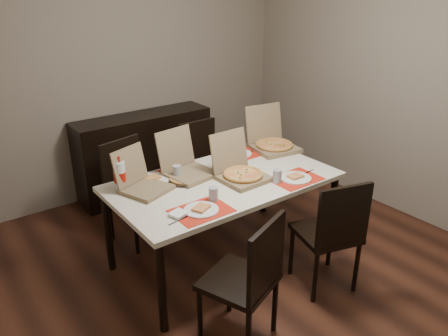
{
  "coord_description": "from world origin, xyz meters",
  "views": [
    {
      "loc": [
        -1.99,
        -2.36,
        2.21
      ],
      "look_at": [
        -0.09,
        0.19,
        0.85
      ],
      "focal_mm": 35.0,
      "sensor_mm": 36.0,
      "label": 1
    }
  ],
  "objects": [
    {
      "name": "napkin_loose",
      "position": [
        -0.08,
        0.08,
        0.76
      ],
      "size": [
        0.15,
        0.15,
        0.02
      ],
      "primitive_type": "cube",
      "rotation": [
        0.0,
        0.0,
        1.16
      ],
      "color": "white",
      "rests_on": "dining_table"
    },
    {
      "name": "soda_bottle",
      "position": [
        -0.83,
        0.5,
        0.87
      ],
      "size": [
        0.09,
        0.09,
        0.28
      ],
      "color": "silver",
      "rests_on": "dining_table"
    },
    {
      "name": "pizza_box_right",
      "position": [
        0.69,
        0.47,
        0.81
      ],
      "size": [
        0.45,
        0.48,
        0.39
      ],
      "color": "brown",
      "rests_on": "dining_table"
    },
    {
      "name": "dining_table",
      "position": [
        -0.09,
        0.19,
        0.68
      ],
      "size": [
        1.8,
        1.0,
        0.75
      ],
      "color": "beige",
      "rests_on": "ground"
    },
    {
      "name": "setting_near_left",
      "position": [
        -0.51,
        -0.12,
        0.77
      ],
      "size": [
        0.48,
        0.3,
        0.11
      ],
      "color": "red",
      "rests_on": "dining_table"
    },
    {
      "name": "setting_far_right",
      "position": [
        0.31,
        0.51,
        0.77
      ],
      "size": [
        0.48,
        0.3,
        0.11
      ],
      "color": "red",
      "rests_on": "dining_table"
    },
    {
      "name": "pizza_box_center",
      "position": [
        0.03,
        0.12,
        0.81
      ],
      "size": [
        0.37,
        0.41,
        0.36
      ],
      "color": "brown",
      "rests_on": "dining_table"
    },
    {
      "name": "setting_far_left",
      "position": [
        -0.54,
        0.5,
        0.77
      ],
      "size": [
        0.45,
        0.3,
        0.11
      ],
      "color": "red",
      "rests_on": "dining_table"
    },
    {
      "name": "pizza_box_left",
      "position": [
        -0.7,
        0.41,
        0.81
      ],
      "size": [
        0.41,
        0.44,
        0.32
      ],
      "color": "brown",
      "rests_on": "dining_table"
    },
    {
      "name": "chair_near_right",
      "position": [
        0.32,
        -0.61,
        0.51
      ],
      "size": [
        0.52,
        0.52,
        0.93
      ],
      "color": "black",
      "rests_on": "ground"
    },
    {
      "name": "chair_near_left",
      "position": [
        -0.53,
        -0.66,
        0.51
      ],
      "size": [
        0.54,
        0.54,
        0.93
      ],
      "color": "black",
      "rests_on": "ground"
    },
    {
      "name": "chair_far_left",
      "position": [
        -0.54,
        0.99,
        0.51
      ],
      "size": [
        0.51,
        0.51,
        0.93
      ],
      "color": "black",
      "rests_on": "ground"
    },
    {
      "name": "chair_far_right",
      "position": [
        0.29,
        1.04,
        0.51
      ],
      "size": [
        0.42,
        0.42,
        0.93
      ],
      "color": "black",
      "rests_on": "ground"
    },
    {
      "name": "ground",
      "position": [
        0.0,
        0.0,
        -0.01
      ],
      "size": [
        3.8,
        4.0,
        0.02
      ],
      "primitive_type": "cube",
      "color": "#422114",
      "rests_on": "ground"
    },
    {
      "name": "sideboard",
      "position": [
        0.0,
        1.78,
        0.45
      ],
      "size": [
        1.5,
        0.4,
        0.9
      ],
      "primitive_type": "cube",
      "color": "black",
      "rests_on": "ground"
    },
    {
      "name": "pizza_box_extra",
      "position": [
        -0.28,
        0.45,
        0.81
      ],
      "size": [
        0.41,
        0.45,
        0.36
      ],
      "color": "brown",
      "rests_on": "dining_table"
    },
    {
      "name": "setting_near_right",
      "position": [
        0.33,
        -0.14,
        0.77
      ],
      "size": [
        0.46,
        0.3,
        0.11
      ],
      "color": "red",
      "rests_on": "dining_table"
    },
    {
      "name": "dip_bowl",
      "position": [
        0.03,
        0.4,
        0.77
      ],
      "size": [
        0.14,
        0.14,
        0.03
      ],
      "primitive_type": "imported",
      "rotation": [
        0.0,
        0.0,
        -0.1
      ],
      "color": "white",
      "rests_on": "dining_table"
    },
    {
      "name": "faina_plate",
      "position": [
        -0.36,
        0.36,
        0.76
      ],
      "size": [
        0.27,
        0.27,
        0.03
      ],
      "color": "black",
      "rests_on": "dining_table"
    },
    {
      "name": "room_walls",
      "position": [
        0.0,
        0.43,
        1.73
      ],
      "size": [
        3.84,
        4.02,
        2.62
      ],
      "color": "gray",
      "rests_on": "ground"
    }
  ]
}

